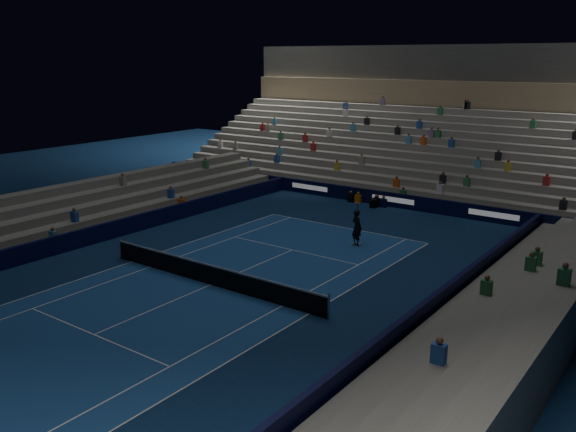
# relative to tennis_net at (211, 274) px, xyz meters

# --- Properties ---
(ground) EXTENTS (90.00, 90.00, 0.00)m
(ground) POSITION_rel_tennis_net_xyz_m (0.00, 0.00, -0.50)
(ground) COLOR #0C2348
(ground) RESTS_ON ground
(court_surface) EXTENTS (10.97, 23.77, 0.01)m
(court_surface) POSITION_rel_tennis_net_xyz_m (0.00, 0.00, -0.50)
(court_surface) COLOR navy
(court_surface) RESTS_ON ground
(sponsor_barrier_far) EXTENTS (44.00, 0.25, 1.00)m
(sponsor_barrier_far) POSITION_rel_tennis_net_xyz_m (0.00, 18.50, -0.00)
(sponsor_barrier_far) COLOR black
(sponsor_barrier_far) RESTS_ON ground
(sponsor_barrier_east) EXTENTS (0.25, 37.00, 1.00)m
(sponsor_barrier_east) POSITION_rel_tennis_net_xyz_m (9.70, 0.00, -0.00)
(sponsor_barrier_east) COLOR black
(sponsor_barrier_east) RESTS_ON ground
(sponsor_barrier_west) EXTENTS (0.25, 37.00, 1.00)m
(sponsor_barrier_west) POSITION_rel_tennis_net_xyz_m (-9.70, 0.00, -0.00)
(sponsor_barrier_west) COLOR black
(sponsor_barrier_west) RESTS_ON ground
(grandstand_main) EXTENTS (44.00, 15.20, 11.20)m
(grandstand_main) POSITION_rel_tennis_net_xyz_m (0.00, 27.90, 2.87)
(grandstand_main) COLOR slate
(grandstand_main) RESTS_ON ground
(grandstand_east) EXTENTS (5.00, 37.00, 2.50)m
(grandstand_east) POSITION_rel_tennis_net_xyz_m (13.17, 0.00, 0.41)
(grandstand_east) COLOR slate
(grandstand_east) RESTS_ON ground
(grandstand_west) EXTENTS (5.00, 37.00, 2.50)m
(grandstand_west) POSITION_rel_tennis_net_xyz_m (-13.17, 0.00, 0.41)
(grandstand_west) COLOR slate
(grandstand_west) RESTS_ON ground
(tennis_net) EXTENTS (12.90, 0.10, 1.10)m
(tennis_net) POSITION_rel_tennis_net_xyz_m (0.00, 0.00, 0.00)
(tennis_net) COLOR #B2B2B7
(tennis_net) RESTS_ON ground
(tennis_player) EXTENTS (0.87, 0.73, 2.03)m
(tennis_player) POSITION_rel_tennis_net_xyz_m (2.36, 9.23, 0.51)
(tennis_player) COLOR black
(tennis_player) RESTS_ON ground
(broadcast_camera) EXTENTS (0.46, 0.90, 0.59)m
(broadcast_camera) POSITION_rel_tennis_net_xyz_m (-1.05, 17.57, -0.20)
(broadcast_camera) COLOR black
(broadcast_camera) RESTS_ON ground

